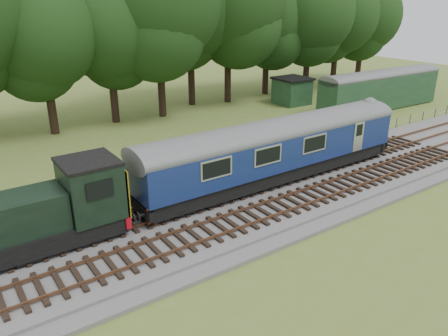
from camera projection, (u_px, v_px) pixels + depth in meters
ground at (246, 207)px, 24.14m from camera, size 120.00×120.00×0.00m
ballast at (246, 205)px, 24.07m from camera, size 70.00×7.00×0.35m
track_north at (231, 192)px, 25.05m from camera, size 67.20×2.40×0.21m
track_south at (264, 212)px, 22.76m from camera, size 67.20×2.40×0.21m
fence at (202, 181)px, 27.57m from camera, size 64.00×0.12×1.00m
tree_line at (103, 120)px, 40.92m from camera, size 70.00×8.00×18.00m
dmu_railcar at (276, 145)px, 25.98m from camera, size 18.05×2.86×3.88m
shunter_loco at (31, 218)px, 18.82m from camera, size 8.91×2.60×3.38m
worker at (152, 209)px, 21.16m from camera, size 0.72×0.53×1.82m
parked_coach at (381, 88)px, 44.28m from camera, size 15.29×3.17×3.89m
shed at (292, 91)px, 46.59m from camera, size 3.49×3.49×2.82m
caravan at (397, 91)px, 47.76m from camera, size 4.94×2.64×2.35m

